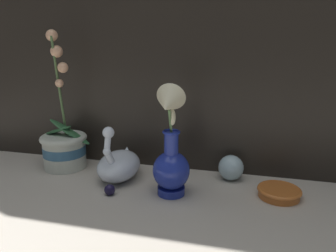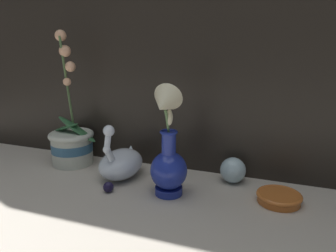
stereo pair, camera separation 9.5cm
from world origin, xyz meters
The scene contains 7 objects.
ground_plane centered at (0.00, 0.00, 0.00)m, with size 2.80×2.80×0.00m, color #BCB2A3.
orchid_potted_plant centered at (-0.35, 0.17, 0.08)m, with size 0.19×0.15×0.46m.
swan_figurine centered at (-0.13, 0.13, 0.05)m, with size 0.13×0.20×0.19m.
blue_vase centered at (0.05, 0.06, 0.12)m, with size 0.10×0.13×0.32m.
glass_sphere centered at (0.21, 0.21, 0.04)m, with size 0.08×0.08×0.08m.
amber_dish centered at (0.34, 0.12, 0.02)m, with size 0.12×0.12×0.03m.
glass_bauble centered at (-0.12, 0.02, 0.02)m, with size 0.03×0.03×0.03m.
Camera 2 is at (0.34, -0.73, 0.43)m, focal length 35.00 mm.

